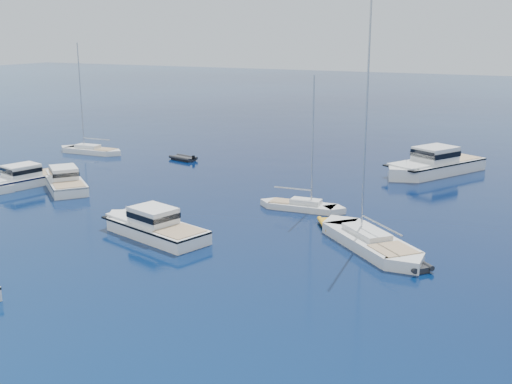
# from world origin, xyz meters

# --- Properties ---
(ground) EXTENTS (400.00, 400.00, 0.00)m
(ground) POSITION_xyz_m (0.00, 0.00, 0.00)
(ground) COLOR navy
(ground) RESTS_ON ground
(motor_cruiser_left) EXTENTS (5.57, 10.63, 2.67)m
(motor_cruiser_left) POSITION_xyz_m (-28.69, 20.17, 0.00)
(motor_cruiser_left) COLOR white
(motor_cruiser_left) RESTS_ON ground
(motor_cruiser_centre) EXTENTS (10.95, 6.04, 2.75)m
(motor_cruiser_centre) POSITION_xyz_m (-8.58, 13.49, 0.00)
(motor_cruiser_centre) COLOR white
(motor_cruiser_centre) RESTS_ON ground
(motor_cruiser_far_l) EXTENTS (9.77, 8.72, 2.64)m
(motor_cruiser_far_l) POSITION_xyz_m (-24.56, 21.67, 0.00)
(motor_cruiser_far_l) COLOR white
(motor_cruiser_far_l) RESTS_ON ground
(motor_cruiser_distant) EXTENTS (10.10, 14.04, 3.59)m
(motor_cruiser_distant) POSITION_xyz_m (5.54, 43.54, 0.00)
(motor_cruiser_distant) COLOR silver
(motor_cruiser_distant) RESTS_ON ground
(sailboat_mid_r) EXTENTS (10.88, 10.23, 17.43)m
(sailboat_mid_r) POSITION_xyz_m (6.44, 18.03, 0.00)
(sailboat_mid_r) COLOR silver
(sailboat_mid_r) RESTS_ON ground
(sailboat_centre) EXTENTS (7.98, 2.59, 11.54)m
(sailboat_centre) POSITION_xyz_m (-1.40, 24.76, 0.00)
(sailboat_centre) COLOR silver
(sailboat_centre) RESTS_ON ground
(sailboat_far_l) EXTENTS (9.37, 2.85, 13.62)m
(sailboat_far_l) POSITION_xyz_m (-34.08, 36.40, 0.00)
(sailboat_far_l) COLOR white
(sailboat_far_l) RESTS_ON ground
(tender_yellow) EXTENTS (3.40, 3.87, 0.95)m
(tender_yellow) POSITION_xyz_m (2.52, 21.05, 0.00)
(tender_yellow) COLOR #ECA00D
(tender_yellow) RESTS_ON ground
(tender_grey_near) EXTENTS (3.80, 3.65, 0.95)m
(tender_grey_near) POSITION_xyz_m (9.68, 15.66, 0.00)
(tender_grey_near) COLOR black
(tender_grey_near) RESTS_ON ground
(tender_grey_far) EXTENTS (3.73, 2.62, 0.95)m
(tender_grey_far) POSITION_xyz_m (-21.68, 37.91, 0.00)
(tender_grey_far) COLOR black
(tender_grey_far) RESTS_ON ground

